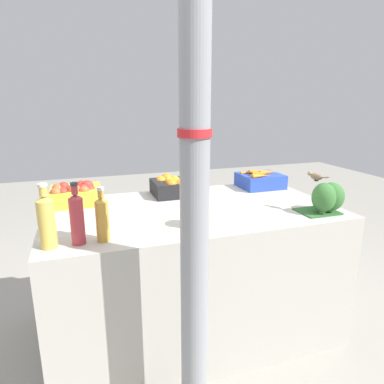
# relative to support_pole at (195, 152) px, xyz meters

# --- Properties ---
(ground_plane) EXTENTS (10.00, 10.00, 0.00)m
(ground_plane) POSITION_rel_support_pole_xyz_m (0.23, 0.71, -1.28)
(ground_plane) COLOR gray
(market_table) EXTENTS (1.71, 0.96, 0.83)m
(market_table) POSITION_rel_support_pole_xyz_m (0.23, 0.71, -0.86)
(market_table) COLOR #B7B2A8
(market_table) RESTS_ON ground_plane
(support_pole) EXTENTS (0.13, 0.13, 2.56)m
(support_pole) POSITION_rel_support_pole_xyz_m (0.00, 0.00, 0.00)
(support_pole) COLOR gray
(support_pole) RESTS_ON ground_plane
(apple_crate) EXTENTS (0.30, 0.26, 0.14)m
(apple_crate) POSITION_rel_support_pole_xyz_m (-0.43, 1.03, -0.38)
(apple_crate) COLOR gold
(apple_crate) RESTS_ON market_table
(orange_crate) EXTENTS (0.30, 0.26, 0.14)m
(orange_crate) POSITION_rel_support_pole_xyz_m (0.21, 1.04, -0.39)
(orange_crate) COLOR black
(orange_crate) RESTS_ON market_table
(carrot_crate) EXTENTS (0.30, 0.26, 0.13)m
(carrot_crate) POSITION_rel_support_pole_xyz_m (0.88, 1.04, -0.39)
(carrot_crate) COLOR #2847B7
(carrot_crate) RESTS_ON market_table
(broccoli_pile) EXTENTS (0.25, 0.20, 0.18)m
(broccoli_pile) POSITION_rel_support_pole_xyz_m (0.94, 0.38, -0.35)
(broccoli_pile) COLOR #2D602D
(broccoli_pile) RESTS_ON market_table
(juice_bottle_golden) EXTENTS (0.07, 0.07, 0.29)m
(juice_bottle_golden) POSITION_rel_support_pole_xyz_m (-0.55, 0.37, -0.32)
(juice_bottle_golden) COLOR gold
(juice_bottle_golden) RESTS_ON market_table
(juice_bottle_ruby) EXTENTS (0.06, 0.06, 0.29)m
(juice_bottle_ruby) POSITION_rel_support_pole_xyz_m (-0.43, 0.37, -0.33)
(juice_bottle_ruby) COLOR #B2333D
(juice_bottle_ruby) RESTS_ON market_table
(juice_bottle_amber) EXTENTS (0.06, 0.06, 0.26)m
(juice_bottle_amber) POSITION_rel_support_pole_xyz_m (-0.32, 0.37, -0.34)
(juice_bottle_amber) COLOR gold
(juice_bottle_amber) RESTS_ON market_table
(pickle_jar) EXTENTS (0.12, 0.12, 0.13)m
(pickle_jar) POSITION_rel_support_pole_xyz_m (0.16, 0.40, -0.38)
(pickle_jar) COLOR #D1CC75
(pickle_jar) RESTS_ON market_table
(sparrow_bird) EXTENTS (0.07, 0.13, 0.05)m
(sparrow_bird) POSITION_rel_support_pole_xyz_m (0.88, 0.42, -0.24)
(sparrow_bird) COLOR #4C3D2D
(sparrow_bird) RESTS_ON broccoli_pile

